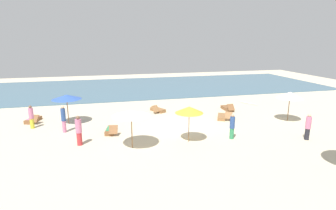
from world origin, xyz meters
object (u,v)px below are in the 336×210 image
person_0 (232,126)px  person_4 (79,130)px  umbrella_2 (67,97)px  lounger_2 (33,120)px  umbrella_1 (131,113)px  umbrella_3 (290,95)px  person_3 (31,117)px  lounger_1 (158,110)px  lounger_3 (227,108)px  person_2 (64,118)px  lounger_0 (111,130)px  umbrella_0 (189,110)px  person_1 (308,127)px  surfboard (248,103)px  lounger_4 (222,117)px

person_0 → person_4: 9.51m
umbrella_2 → lounger_2: bearing=158.1°
umbrella_1 → umbrella_3: size_ratio=0.99×
lounger_2 → person_3: (0.28, -1.64, 0.68)m
lounger_2 → person_3: size_ratio=1.06×
umbrella_2 → lounger_1: size_ratio=1.27×
lounger_3 → lounger_1: bearing=170.8°
umbrella_3 → person_2: umbrella_3 is taller
person_4 → person_3: bearing=130.3°
lounger_0 → person_3: 5.97m
person_2 → umbrella_0: bearing=-25.7°
person_4 → person_1: bearing=-10.2°
umbrella_0 → umbrella_3: bearing=14.5°
lounger_1 → person_3: 9.96m
surfboard → lounger_0: bearing=-157.7°
umbrella_0 → umbrella_3: 9.17m
umbrella_3 → lounger_4: size_ratio=1.30×
umbrella_2 → lounger_4: bearing=-8.0°
umbrella_0 → person_3: (-10.09, 5.18, -1.21)m
umbrella_1 → lounger_1: bearing=67.6°
person_1 → person_0: bearing=164.4°
lounger_0 → person_2: (-3.10, 0.89, 0.81)m
umbrella_3 → person_0: umbrella_3 is taller
lounger_3 → lounger_2: bearing=178.7°
person_2 → person_4: 2.92m
person_2 → surfboard: size_ratio=0.90×
umbrella_1 → person_1: size_ratio=1.35×
lounger_4 → person_3: bearing=175.6°
person_2 → umbrella_3: bearing=-4.9°
umbrella_3 → lounger_0: bearing=177.7°
lounger_4 → person_2: size_ratio=0.94×
person_4 → surfboard: 17.25m
umbrella_1 → person_2: (-4.21, 3.86, -1.15)m
lounger_3 → person_2: bearing=-168.6°
umbrella_2 → person_3: bearing=-167.2°
umbrella_1 → surfboard: umbrella_1 is taller
umbrella_3 → person_0: size_ratio=1.40×
person_4 → person_2: bearing=113.5°
umbrella_3 → person_3: umbrella_3 is taller
lounger_1 → person_4: bearing=-133.9°
person_0 → person_3: 14.00m
lounger_0 → person_2: bearing=163.9°
lounger_2 → person_2: person_2 is taller
lounger_0 → lounger_1: size_ratio=1.00×
lounger_3 → surfboard: (3.21, 1.98, -0.13)m
umbrella_0 → person_1: 7.68m
person_2 → surfboard: person_2 is taller
lounger_1 → person_3: (-9.67, -2.28, 0.68)m
umbrella_3 → person_2: bearing=175.1°
umbrella_0 → person_4: bearing=171.0°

